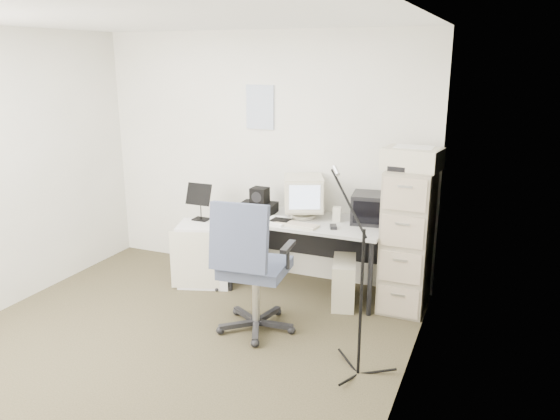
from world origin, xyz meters
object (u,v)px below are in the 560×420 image
at_px(desk, 307,256).
at_px(side_cart, 205,254).
at_px(office_chair, 255,265).
at_px(filing_cabinet, 407,239).

distance_m(desk, side_cart, 1.04).
bearing_deg(side_cart, office_chair, -56.18).
distance_m(filing_cabinet, side_cart, 2.01).
xyz_separation_m(filing_cabinet, desk, (-0.95, -0.03, -0.29)).
bearing_deg(office_chair, filing_cabinet, 36.23).
height_order(filing_cabinet, desk, filing_cabinet).
relative_size(filing_cabinet, office_chair, 1.12).
height_order(office_chair, side_cart, office_chair).
xyz_separation_m(desk, side_cart, (-1.02, -0.23, -0.05)).
xyz_separation_m(filing_cabinet, office_chair, (-1.07, -0.95, -0.07)).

